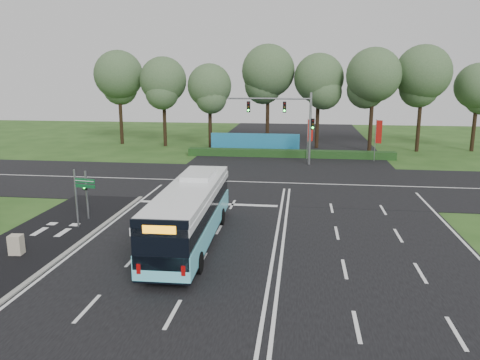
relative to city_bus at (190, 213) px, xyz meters
name	(u,v)px	position (x,y,z in m)	size (l,w,h in m)	color
ground	(277,231)	(4.36, 2.63, -1.67)	(120.00, 120.00, 0.00)	#254818
road_main	(277,231)	(4.36, 2.63, -1.65)	(20.00, 120.00, 0.04)	black
road_cross	(285,183)	(4.36, 14.63, -1.64)	(120.00, 14.00, 0.05)	black
bike_path	(41,239)	(-8.14, -0.37, -1.64)	(5.00, 18.00, 0.06)	black
kerb_strip	(84,240)	(-5.74, -0.37, -1.61)	(0.25, 18.00, 0.12)	gray
city_bus	(190,213)	(0.00, 0.00, 0.00)	(2.71, 11.60, 3.31)	#6CE7FB
pedestrian_signal	(86,193)	(-7.18, 3.25, -0.02)	(0.27, 0.40, 3.02)	gray
street_sign	(80,191)	(-6.74, 1.63, 0.53)	(1.32, 0.30, 3.43)	gray
utility_cabinet	(16,245)	(-8.08, -2.66, -1.15)	(0.62, 0.51, 1.03)	#BCAE97
banner_flag_mid	(310,133)	(6.39, 26.37, 1.10)	(0.58, 0.29, 4.23)	gray
banner_flag_right	(378,134)	(13.15, 25.50, 1.16)	(0.60, 0.29, 4.32)	gray
traffic_light_gantry	(292,117)	(4.56, 23.13, 2.99)	(8.41, 0.28, 7.00)	gray
hedge	(290,154)	(4.36, 27.13, -1.27)	(22.00, 1.20, 0.80)	#143613
blue_hoarding	(255,143)	(0.36, 29.63, -0.57)	(10.00, 0.30, 2.20)	teal
eucalyptus_row	(289,77)	(3.88, 33.61, 6.71)	(48.03, 9.55, 12.29)	black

